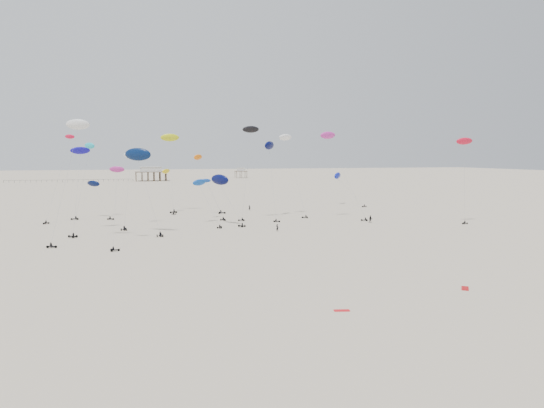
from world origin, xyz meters
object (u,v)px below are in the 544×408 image
object	(u,v)px
pavilion_main	(151,175)
pavilion_small	(241,173)
rig_0	(207,178)
spectator_0	(277,231)
rig_9	(464,151)
rig_4	(74,144)

from	to	relation	value
pavilion_main	pavilion_small	size ratio (longest dim) A/B	2.33
rig_0	spectator_0	world-z (taller)	rig_0
pavilion_main	rig_9	size ratio (longest dim) A/B	0.94
rig_4	rig_9	size ratio (longest dim) A/B	1.14
rig_4	pavilion_main	bearing A→B (deg)	-154.18
pavilion_small	spectator_0	world-z (taller)	pavilion_small
pavilion_main	rig_4	xyz separation A→B (m)	(-30.39, -256.95, 15.65)
rig_4	spectator_0	distance (m)	47.91
rig_0	rig_4	world-z (taller)	rig_4
pavilion_small	spectator_0	bearing A→B (deg)	-101.26
pavilion_main	rig_0	world-z (taller)	rig_0
pavilion_small	spectator_0	xyz separation A→B (m)	(-56.82, -285.44, -3.49)
pavilion_main	spectator_0	xyz separation A→B (m)	(13.18, -255.44, -4.22)
pavilion_small	rig_4	distance (m)	304.44
pavilion_main	pavilion_small	distance (m)	76.16
rig_9	spectator_0	bearing A→B (deg)	70.17
pavilion_main	rig_9	distance (m)	263.06
pavilion_small	rig_0	world-z (taller)	rig_0
rig_4	pavilion_small	bearing A→B (deg)	-166.72
pavilion_small	rig_0	bearing A→B (deg)	-104.87
pavilion_small	rig_4	xyz separation A→B (m)	(-100.39, -286.95, 16.38)
pavilion_main	rig_0	distance (m)	229.60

